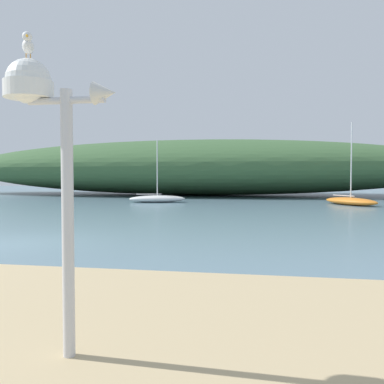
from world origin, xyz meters
The scene contains 6 objects.
ground_plane centered at (0.00, 0.00, 0.00)m, with size 120.00×120.00×0.00m, color slate.
distant_hill centered at (0.40, 30.87, 2.78)m, with size 51.45×14.99×5.57m, color #3D6038.
mast_structure centered at (5.19, -7.28, 2.63)m, with size 1.16×0.49×2.99m.
seagull_on_radar centered at (5.06, -7.30, 3.32)m, with size 0.21×0.32×0.23m.
sailboat_inner_mooring centered at (12.99, 18.26, 0.28)m, with size 3.67×4.44×5.55m.
sailboat_far_right centered at (-0.54, 18.63, 0.28)m, with size 4.35×2.52×4.60m.
Camera 1 is at (7.40, -11.13, 2.03)m, focal length 38.97 mm.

